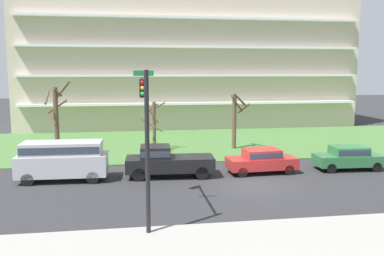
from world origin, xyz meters
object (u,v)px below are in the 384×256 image
object	(u,v)px
sedan_red_center_left	(262,160)
tree_center	(235,118)
traffic_signal_mast	(145,120)
tree_left	(154,124)
tree_far_left	(56,118)
sedan_green_center_right	(348,157)
van_silver_near_left	(63,158)
pickup_black_near_right	(166,161)

from	to	relation	value
sedan_red_center_left	tree_center	bearing A→B (deg)	-95.34
sedan_red_center_left	traffic_signal_mast	world-z (taller)	traffic_signal_mast
tree_left	traffic_signal_mast	world-z (taller)	traffic_signal_mast
tree_far_left	sedan_green_center_right	bearing A→B (deg)	-19.00
tree_center	van_silver_near_left	size ratio (longest dim) A/B	0.90
tree_left	sedan_green_center_right	xyz separation A→B (m)	(12.37, -7.89, -1.40)
tree_left	traffic_signal_mast	bearing A→B (deg)	-94.80
tree_left	van_silver_near_left	xyz separation A→B (m)	(-5.93, -7.89, -0.87)
tree_left	sedan_red_center_left	distance (m)	10.24
van_silver_near_left	sedan_green_center_right	world-z (taller)	van_silver_near_left
tree_far_left	pickup_black_near_right	size ratio (longest dim) A/B	1.05
tree_center	tree_left	bearing A→B (deg)	-177.98
van_silver_near_left	tree_far_left	bearing A→B (deg)	-76.63
sedan_red_center_left	sedan_green_center_right	bearing A→B (deg)	177.30
van_silver_near_left	sedan_green_center_right	bearing A→B (deg)	-178.27
tree_center	van_silver_near_left	world-z (taller)	tree_center
traffic_signal_mast	tree_far_left	bearing A→B (deg)	112.99
van_silver_near_left	sedan_red_center_left	world-z (taller)	van_silver_near_left
tree_left	van_silver_near_left	bearing A→B (deg)	-126.90
sedan_red_center_left	pickup_black_near_right	size ratio (longest dim) A/B	0.81
tree_far_left	traffic_signal_mast	size ratio (longest dim) A/B	0.88
sedan_green_center_right	tree_far_left	bearing A→B (deg)	-16.42
tree_center	pickup_black_near_right	size ratio (longest dim) A/B	0.86
tree_far_left	sedan_green_center_right	xyz separation A→B (m)	(19.69, -6.78, -2.14)
tree_left	tree_center	world-z (taller)	tree_center
sedan_red_center_left	van_silver_near_left	bearing A→B (deg)	-2.70
traffic_signal_mast	pickup_black_near_right	bearing A→B (deg)	78.42
tree_far_left	sedan_green_center_right	size ratio (longest dim) A/B	1.29
sedan_red_center_left	sedan_green_center_right	size ratio (longest dim) A/B	1.00
tree_center	traffic_signal_mast	world-z (taller)	traffic_signal_mast
tree_far_left	van_silver_near_left	world-z (taller)	tree_far_left
van_silver_near_left	traffic_signal_mast	xyz separation A→B (m)	(4.64, -7.44, 3.08)
traffic_signal_mast	sedan_red_center_left	bearing A→B (deg)	44.17
tree_far_left	tree_center	world-z (taller)	tree_far_left
tree_far_left	traffic_signal_mast	bearing A→B (deg)	-67.01
pickup_black_near_right	traffic_signal_mast	bearing A→B (deg)	81.66
tree_far_left	tree_left	xyz separation A→B (m)	(7.32, 1.11, -0.74)
tree_center	tree_far_left	bearing A→B (deg)	-174.53
tree_left	sedan_red_center_left	world-z (taller)	tree_left
tree_left	sedan_red_center_left	xyz separation A→B (m)	(6.38, -7.89, -1.40)
tree_far_left	sedan_green_center_right	world-z (taller)	tree_far_left
tree_far_left	tree_left	world-z (taller)	tree_far_left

